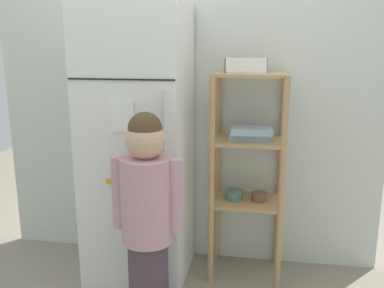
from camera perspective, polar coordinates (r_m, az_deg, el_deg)
ground_plane at (r=2.80m, az=-2.05°, el=-17.43°), size 6.00×6.00×0.00m
kitchen_wall_back at (r=2.74m, az=-0.86°, el=6.06°), size 2.51×0.03×2.16m
refrigerator at (r=2.55m, az=-7.26°, el=-0.32°), size 0.59×0.59×1.66m
child_standing at (r=2.13m, az=-6.11°, el=-7.44°), size 0.36×0.27×1.12m
pantry_shelf_unit at (r=2.57m, az=7.58°, el=-1.66°), size 0.44×0.33×1.27m
fruit_bin at (r=2.50m, az=7.33°, el=10.36°), size 0.24×0.16×0.08m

